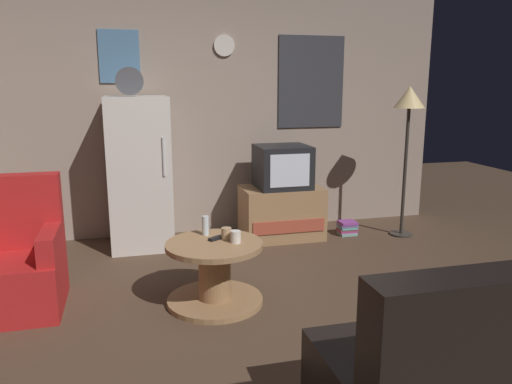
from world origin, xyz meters
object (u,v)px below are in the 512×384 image
book_stack (347,228)px  tv_stand (281,213)px  fridge (139,173)px  mug_ceramic_tan (226,234)px  standing_lamp (409,109)px  coffee_table (215,273)px  wine_glass (205,225)px  crt_tv (282,167)px  mug_ceramic_white (236,237)px  couch (508,371)px  remote_control (218,238)px  armchair (13,264)px

book_stack → tv_stand: bearing=173.2°
tv_stand → fridge: bearing=176.6°
mug_ceramic_tan → standing_lamp: bearing=27.9°
fridge → mug_ceramic_tan: size_ratio=19.67×
tv_stand → coffee_table: size_ratio=1.17×
mug_ceramic_tan → book_stack: size_ratio=0.44×
mug_ceramic_tan → wine_glass: bearing=131.0°
fridge → crt_tv: bearing=-3.4°
crt_tv → book_stack: size_ratio=2.62×
mug_ceramic_white → couch: 1.95m
wine_glass → fridge: bearing=108.8°
crt_tv → remote_control: crt_tv is taller
crt_tv → mug_ceramic_white: crt_tv is taller
tv_stand → standing_lamp: size_ratio=0.53×
fridge → couch: 3.64m
tv_stand → couch: (0.11, -3.18, 0.04)m
remote_control → wine_glass: bearing=86.4°
standing_lamp → couch: bearing=-111.9°
crt_tv → mug_ceramic_white: bearing=-119.1°
crt_tv → remote_control: size_ratio=3.60×
couch → fridge: bearing=115.6°
book_stack → coffee_table: bearing=-141.5°
fridge → mug_ceramic_white: fridge is taller
tv_stand → remote_control: bearing=-124.3°
wine_glass → couch: size_ratio=0.09×
wine_glass → mug_ceramic_tan: bearing=-49.0°
coffee_table → remote_control: (0.04, 0.07, 0.25)m
fridge → mug_ceramic_white: size_ratio=19.67×
mug_ceramic_tan → remote_control: size_ratio=0.60×
crt_tv → wine_glass: 1.60m
book_stack → wine_glass: bearing=-146.5°
mug_ceramic_tan → remote_control: 0.08m
remote_control → armchair: armchair is taller
crt_tv → coffee_table: bearing=-124.2°
fridge → book_stack: bearing=-4.5°
wine_glass → mug_ceramic_white: bearing=-53.3°
fridge → mug_ceramic_white: 1.70m
remote_control → mug_ceramic_tan: bearing=-47.0°
wine_glass → couch: bearing=-60.2°
standing_lamp → armchair: standing_lamp is taller
mug_ceramic_white → armchair: 1.63m
crt_tv → mug_ceramic_white: size_ratio=6.00×
tv_stand → mug_ceramic_white: (-0.82, -1.48, 0.25)m
couch → mug_ceramic_tan: bearing=118.6°
remote_control → book_stack: bearing=6.9°
tv_stand → mug_ceramic_white: bearing=-119.0°
mug_ceramic_white → mug_ceramic_tan: size_ratio=1.00×
book_stack → crt_tv: bearing=173.2°
crt_tv → tv_stand: bearing=168.7°
remote_control → armchair: size_ratio=0.16×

